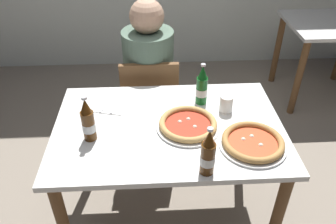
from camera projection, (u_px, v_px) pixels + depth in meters
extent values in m
plane|color=gray|center=(168.00, 215.00, 2.22)|extent=(8.00, 8.00, 0.00)
cube|color=silver|center=(169.00, 127.00, 1.79)|extent=(1.20, 0.80, 0.03)
cylinder|color=brown|center=(276.00, 221.00, 1.76)|extent=(0.06, 0.06, 0.72)
cylinder|color=brown|center=(85.00, 143.00, 2.26)|extent=(0.06, 0.06, 0.72)
cylinder|color=brown|center=(245.00, 137.00, 2.31)|extent=(0.06, 0.06, 0.72)
cube|color=brown|center=(150.00, 103.00, 2.51)|extent=(0.41, 0.41, 0.04)
cube|color=brown|center=(150.00, 91.00, 2.24)|extent=(0.38, 0.04, 0.40)
cylinder|color=brown|center=(171.00, 113.00, 2.79)|extent=(0.04, 0.04, 0.41)
cylinder|color=brown|center=(130.00, 115.00, 2.77)|extent=(0.04, 0.04, 0.41)
cylinder|color=brown|center=(174.00, 140.00, 2.52)|extent=(0.04, 0.04, 0.41)
cylinder|color=brown|center=(129.00, 142.00, 2.50)|extent=(0.04, 0.04, 0.41)
cube|color=#2D3342|center=(151.00, 127.00, 2.62)|extent=(0.32, 0.28, 0.45)
cylinder|color=slate|center=(149.00, 69.00, 2.32)|extent=(0.34, 0.34, 0.55)
sphere|color=tan|center=(147.00, 16.00, 2.11)|extent=(0.22, 0.22, 0.22)
cube|color=silver|center=(334.00, 24.00, 2.98)|extent=(0.80, 0.70, 0.03)
cylinder|color=brown|center=(299.00, 79.00, 2.95)|extent=(0.06, 0.06, 0.72)
cylinder|color=brown|center=(277.00, 50.00, 3.42)|extent=(0.06, 0.06, 0.72)
cylinder|color=white|center=(252.00, 145.00, 1.65)|extent=(0.33, 0.33, 0.01)
cylinder|color=#CC4723|center=(253.00, 143.00, 1.64)|extent=(0.24, 0.24, 0.01)
torus|color=#B78447|center=(253.00, 141.00, 1.63)|extent=(0.30, 0.30, 0.03)
sphere|color=silver|center=(243.00, 140.00, 1.66)|extent=(0.02, 0.02, 0.02)
sphere|color=silver|center=(261.00, 145.00, 1.62)|extent=(0.02, 0.02, 0.02)
sphere|color=silver|center=(252.00, 137.00, 1.68)|extent=(0.02, 0.02, 0.02)
cylinder|color=white|center=(188.00, 127.00, 1.76)|extent=(0.33, 0.33, 0.01)
cylinder|color=#AD2D19|center=(188.00, 125.00, 1.75)|extent=(0.24, 0.24, 0.01)
torus|color=tan|center=(188.00, 123.00, 1.75)|extent=(0.30, 0.30, 0.03)
sphere|color=silver|center=(180.00, 122.00, 1.77)|extent=(0.02, 0.02, 0.02)
sphere|color=silver|center=(195.00, 127.00, 1.74)|extent=(0.02, 0.02, 0.02)
sphere|color=silver|center=(188.00, 119.00, 1.79)|extent=(0.02, 0.02, 0.02)
cylinder|color=#512D0F|center=(89.00, 126.00, 1.65)|extent=(0.06, 0.06, 0.16)
cone|color=#512D0F|center=(85.00, 106.00, 1.58)|extent=(0.05, 0.05, 0.07)
cylinder|color=#B7B7BC|center=(84.00, 98.00, 1.55)|extent=(0.03, 0.03, 0.01)
cylinder|color=white|center=(89.00, 127.00, 1.65)|extent=(0.07, 0.07, 0.04)
cylinder|color=#14591E|center=(202.00, 91.00, 1.91)|extent=(0.06, 0.06, 0.16)
cone|color=#14591E|center=(203.00, 72.00, 1.84)|extent=(0.05, 0.05, 0.07)
cylinder|color=#B7B7BC|center=(203.00, 65.00, 1.81)|extent=(0.03, 0.03, 0.01)
cylinder|color=white|center=(201.00, 92.00, 1.91)|extent=(0.07, 0.07, 0.04)
cylinder|color=#512D0F|center=(208.00, 158.00, 1.46)|extent=(0.06, 0.06, 0.16)
cone|color=#512D0F|center=(210.00, 138.00, 1.39)|extent=(0.05, 0.05, 0.07)
cylinder|color=#B7B7BC|center=(210.00, 129.00, 1.37)|extent=(0.03, 0.03, 0.01)
cylinder|color=white|center=(207.00, 160.00, 1.47)|extent=(0.07, 0.07, 0.04)
cube|color=white|center=(110.00, 104.00, 1.93)|extent=(0.22, 0.22, 0.00)
cube|color=silver|center=(114.00, 104.00, 1.93)|extent=(0.03, 0.19, 0.00)
cube|color=silver|center=(107.00, 104.00, 1.93)|extent=(0.07, 0.16, 0.00)
cylinder|color=white|center=(226.00, 104.00, 1.86)|extent=(0.07, 0.07, 0.09)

